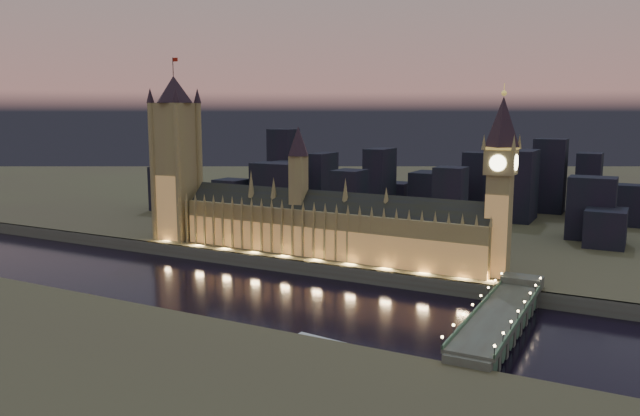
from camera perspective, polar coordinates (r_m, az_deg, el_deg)
The scene contains 9 objects.
ground_plane at distance 334.81m, azimuth -5.21°, elevation -7.66°, with size 2000.00×2000.00×0.00m, color black.
north_bank at distance 813.11m, azimuth 15.18°, elevation 2.08°, with size 2000.00×960.00×8.00m, color #4F4136.
embankment_wall at distance 367.52m, azimuth -1.72°, elevation -5.49°, with size 2000.00×2.50×8.00m, color #4D4A41.
palace_of_westminster at distance 378.06m, azimuth 0.53°, elevation -1.61°, with size 202.00×25.61×78.00m.
victoria_tower at distance 437.90m, azimuth -13.05°, elevation 5.19°, with size 31.68×31.68×122.50m.
elizabeth_tower at distance 338.86m, azimuth 16.18°, elevation 3.28°, with size 18.00×18.00×101.00m.
westminster_bridge at distance 284.32m, azimuth 16.23°, elevation -9.73°, with size 19.46×113.00×15.90m.
river_boat at distance 255.87m, azimuth -0.05°, elevation -12.53°, with size 42.55×14.67×4.50m.
city_backdrop at distance 538.07m, azimuth 12.43°, elevation 1.72°, with size 469.58×215.63×68.58m.
Camera 1 is at (176.03, -268.65, 94.56)m, focal length 35.00 mm.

